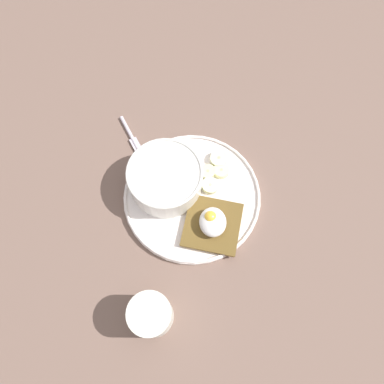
% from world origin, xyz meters
% --- Properties ---
extents(ground_plane, '(1.20, 1.20, 0.02)m').
position_xyz_m(ground_plane, '(0.00, 0.00, 0.01)').
color(ground_plane, '#755B4F').
rests_on(ground_plane, ground).
extents(plate, '(0.27, 0.27, 0.02)m').
position_xyz_m(plate, '(0.00, 0.00, 0.03)').
color(plate, white).
rests_on(plate, ground_plane).
extents(oatmeal_bowl, '(0.15, 0.15, 0.06)m').
position_xyz_m(oatmeal_bowl, '(0.02, 0.05, 0.06)').
color(oatmeal_bowl, white).
rests_on(oatmeal_bowl, plate).
extents(toast_slice, '(0.13, 0.13, 0.01)m').
position_xyz_m(toast_slice, '(-0.06, -0.04, 0.04)').
color(toast_slice, brown).
rests_on(toast_slice, plate).
extents(poached_egg, '(0.06, 0.05, 0.03)m').
position_xyz_m(poached_egg, '(-0.06, -0.04, 0.06)').
color(poached_egg, white).
rests_on(poached_egg, toast_slice).
extents(banana_slice_front, '(0.04, 0.04, 0.01)m').
position_xyz_m(banana_slice_front, '(0.05, -0.03, 0.04)').
color(banana_slice_front, beige).
rests_on(banana_slice_front, plate).
extents(banana_slice_left, '(0.04, 0.04, 0.01)m').
position_xyz_m(banana_slice_left, '(0.02, -0.04, 0.04)').
color(banana_slice_left, beige).
rests_on(banana_slice_left, plate).
extents(banana_slice_back, '(0.03, 0.03, 0.01)m').
position_xyz_m(banana_slice_back, '(0.05, -0.06, 0.04)').
color(banana_slice_back, beige).
rests_on(banana_slice_back, plate).
extents(banana_slice_right, '(0.04, 0.04, 0.02)m').
position_xyz_m(banana_slice_right, '(0.08, -0.06, 0.04)').
color(banana_slice_right, beige).
rests_on(banana_slice_right, plate).
extents(coffee_mug, '(0.07, 0.07, 0.08)m').
position_xyz_m(coffee_mug, '(-0.22, 0.08, 0.06)').
color(coffee_mug, silver).
rests_on(coffee_mug, ground_plane).
extents(knife, '(0.12, 0.07, 0.01)m').
position_xyz_m(knife, '(0.13, 0.12, 0.02)').
color(knife, silver).
rests_on(knife, ground_plane).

